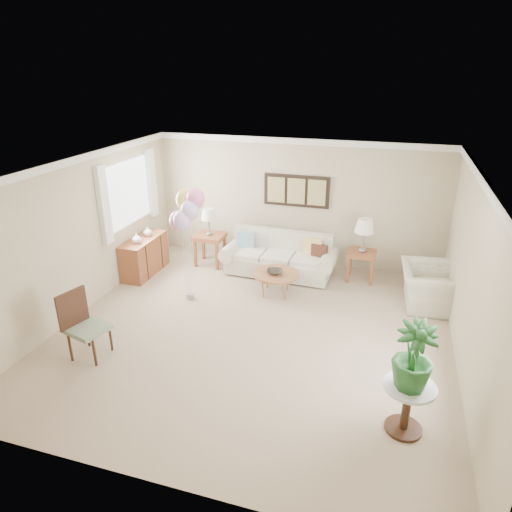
# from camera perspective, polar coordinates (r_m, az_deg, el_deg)

# --- Properties ---
(ground_plane) EXTENTS (6.00, 6.00, 0.00)m
(ground_plane) POSITION_cam_1_polar(r_m,az_deg,el_deg) (7.34, -0.34, -9.45)
(ground_plane) COLOR tan
(room_shell) EXTENTS (6.04, 6.04, 2.60)m
(room_shell) POSITION_cam_1_polar(r_m,az_deg,el_deg) (6.73, -1.03, 2.90)
(room_shell) COLOR #BBB093
(room_shell) RESTS_ON ground
(wall_art_triptych) EXTENTS (1.35, 0.06, 0.65)m
(wall_art_triptych) POSITION_cam_1_polar(r_m,az_deg,el_deg) (9.38, 5.07, 8.10)
(wall_art_triptych) COLOR black
(wall_art_triptych) RESTS_ON ground
(sofa) EXTENTS (2.30, 0.92, 0.84)m
(sofa) POSITION_cam_1_polar(r_m,az_deg,el_deg) (9.17, 2.98, -0.26)
(sofa) COLOR beige
(sofa) RESTS_ON ground
(end_table_left) EXTENTS (0.61, 0.55, 0.66)m
(end_table_left) POSITION_cam_1_polar(r_m,az_deg,el_deg) (9.56, -5.82, 2.08)
(end_table_left) COLOR brown
(end_table_left) RESTS_ON ground
(end_table_right) EXTENTS (0.55, 0.50, 0.60)m
(end_table_right) POSITION_cam_1_polar(r_m,az_deg,el_deg) (9.05, 13.09, -0.01)
(end_table_right) COLOR brown
(end_table_right) RESTS_ON ground
(lamp_left) EXTENTS (0.31, 0.31, 0.55)m
(lamp_left) POSITION_cam_1_polar(r_m,az_deg,el_deg) (9.38, -5.95, 5.11)
(lamp_left) COLOR gray
(lamp_left) RESTS_ON end_table_left
(lamp_right) EXTENTS (0.37, 0.37, 0.66)m
(lamp_right) POSITION_cam_1_polar(r_m,az_deg,el_deg) (8.84, 13.44, 3.57)
(lamp_right) COLOR gray
(lamp_right) RESTS_ON end_table_right
(coffee_table) EXTENTS (0.82, 0.82, 0.42)m
(coffee_table) POSITION_cam_1_polar(r_m,az_deg,el_deg) (8.33, 2.52, -2.34)
(coffee_table) COLOR olive
(coffee_table) RESTS_ON ground
(decor_bowl) EXTENTS (0.33, 0.33, 0.07)m
(decor_bowl) POSITION_cam_1_polar(r_m,az_deg,el_deg) (8.27, 2.33, -2.00)
(decor_bowl) COLOR #29241F
(decor_bowl) RESTS_ON coffee_table
(armchair) EXTENTS (1.01, 1.14, 0.70)m
(armchair) POSITION_cam_1_polar(r_m,az_deg,el_deg) (8.49, 20.76, -3.62)
(armchair) COLOR beige
(armchair) RESTS_ON ground
(side_table) EXTENTS (0.59, 0.59, 0.63)m
(side_table) POSITION_cam_1_polar(r_m,az_deg,el_deg) (5.63, 18.49, -16.32)
(side_table) COLOR silver
(side_table) RESTS_ON ground
(potted_plant) EXTENTS (0.51, 0.51, 0.80)m
(potted_plant) POSITION_cam_1_polar(r_m,az_deg,el_deg) (5.28, 19.12, -11.76)
(potted_plant) COLOR #1C521E
(potted_plant) RESTS_ON side_table
(accent_chair) EXTENTS (0.61, 0.61, 1.01)m
(accent_chair) POSITION_cam_1_polar(r_m,az_deg,el_deg) (6.99, -20.78, -7.86)
(accent_chair) COLOR gray
(accent_chair) RESTS_ON ground
(credenza) EXTENTS (0.46, 1.20, 0.74)m
(credenza) POSITION_cam_1_polar(r_m,az_deg,el_deg) (9.43, -13.77, 0.02)
(credenza) COLOR brown
(credenza) RESTS_ON ground
(vase_white) EXTENTS (0.20, 0.20, 0.19)m
(vase_white) POSITION_cam_1_polar(r_m,az_deg,el_deg) (9.07, -14.68, 2.16)
(vase_white) COLOR silver
(vase_white) RESTS_ON credenza
(vase_sage) EXTENTS (0.21, 0.21, 0.19)m
(vase_sage) POSITION_cam_1_polar(r_m,az_deg,el_deg) (9.41, -13.37, 3.03)
(vase_sage) COLOR #AAB7A2
(vase_sage) RESTS_ON credenza
(balloon_cluster) EXTENTS (0.62, 0.63, 2.05)m
(balloon_cluster) POSITION_cam_1_polar(r_m,az_deg,el_deg) (7.74, -8.71, 5.62)
(balloon_cluster) COLOR gray
(balloon_cluster) RESTS_ON ground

